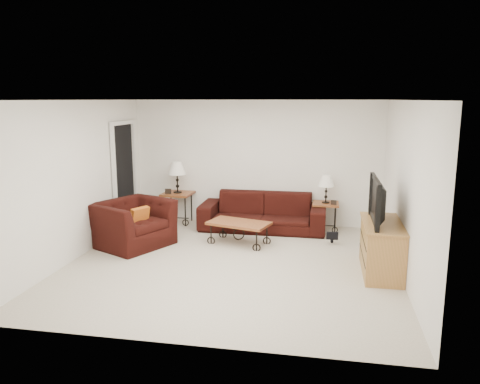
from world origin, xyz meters
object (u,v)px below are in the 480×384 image
lamp_left (177,177)px  backpack (332,232)px  sofa (263,212)px  side_table_right (325,216)px  lamp_right (326,189)px  side_table_left (178,208)px  tv_stand (382,248)px  armchair (133,224)px  television (383,201)px  coffee_table (239,233)px

lamp_left → backpack: 3.31m
sofa → side_table_right: sofa is taller
lamp_right → backpack: 1.05m
side_table_left → tv_stand: bearing=-29.7°
tv_stand → armchair: bearing=172.1°
television → side_table_left: bearing=-119.8°
lamp_right → television: television is taller
armchair → backpack: bearing=-50.8°
side_table_right → armchair: 3.65m
sofa → tv_stand: tv_stand is taller
sofa → backpack: size_ratio=5.90×
tv_stand → side_table_right: bearing=110.8°
coffee_table → side_table_right: bearing=38.3°
coffee_table → armchair: armchair is taller
side_table_left → sofa: bearing=-5.8°
armchair → television: (4.08, -0.57, 0.69)m
sofa → side_table_left: bearing=174.2°
lamp_left → lamp_right: bearing=-0.0°
armchair → backpack: (3.41, 0.76, -0.19)m
side_table_right → lamp_right: lamp_right is taller
tv_stand → backpack: bearing=117.5°
armchair → tv_stand: bearing=-71.2°
side_table_right → coffee_table: (-1.49, -1.18, -0.07)m
tv_stand → television: size_ratio=1.12×
lamp_left → tv_stand: 4.41m
tv_stand → lamp_right: bearing=110.8°
sofa → tv_stand: bearing=-44.5°
armchair → backpack: 3.50m
lamp_right → coffee_table: lamp_right is taller
side_table_right → tv_stand: size_ratio=0.43×
sofa → television: 2.92m
lamp_right → armchair: 3.68m
lamp_left → coffee_table: bearing=-38.2°
side_table_left → lamp_right: bearing=-0.0°
armchair → tv_stand: 4.14m
sofa → coffee_table: bearing=-106.0°
side_table_right → tv_stand: tv_stand is taller
side_table_left → coffee_table: bearing=-38.2°
side_table_right → television: television is taller
television → coffee_table: bearing=-113.5°
armchair → sofa: bearing=-29.0°
coffee_table → backpack: (1.62, 0.33, 0.01)m
sofa → lamp_left: bearing=174.2°
backpack → side_table_right: bearing=113.8°
side_table_right → armchair: (-3.28, -1.60, 0.12)m
coffee_table → television: (2.29, -0.99, 0.89)m
side_table_left → tv_stand: tv_stand is taller
coffee_table → armchair: 1.86m
backpack → lamp_right: bearing=113.8°
tv_stand → backpack: size_ratio=3.07×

